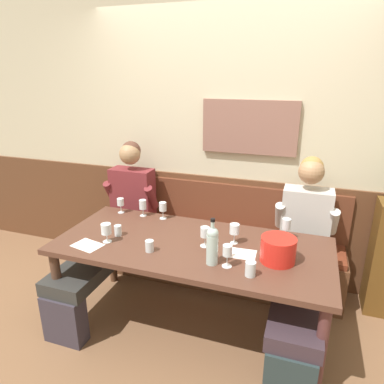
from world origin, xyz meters
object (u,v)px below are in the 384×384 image
(wine_glass_by_bottle, at_px, (286,225))
(water_tumbler_right, at_px, (118,230))
(person_center_left_seat, at_px, (302,254))
(wine_glass_right_end, at_px, (234,230))
(wine_glass_mid_right, at_px, (205,233))
(water_tumbler_center, at_px, (250,269))
(person_right_seat, at_px, (114,225))
(wine_glass_center_rear, at_px, (121,203))
(wine_glass_center_front, at_px, (163,207))
(wall_bench, at_px, (216,254))
(dining_table, at_px, (191,253))
(ice_bucket, at_px, (278,250))
(wine_glass_left_end, at_px, (143,205))
(wine_bottle_amber_mid, at_px, (212,244))
(wine_glass_near_bucket, at_px, (106,229))
(water_tumbler_left, at_px, (150,246))
(wine_glass_mid_left, at_px, (227,252))

(wine_glass_by_bottle, bearing_deg, water_tumbler_right, -164.00)
(person_center_left_seat, height_order, wine_glass_right_end, person_center_left_seat)
(person_center_left_seat, xyz_separation_m, wine_glass_mid_right, (-0.68, -0.33, 0.22))
(wine_glass_right_end, height_order, water_tumbler_center, wine_glass_right_end)
(person_right_seat, relative_size, wine_glass_center_rear, 9.83)
(person_center_left_seat, xyz_separation_m, water_tumbler_center, (-0.30, -0.61, 0.17))
(wine_glass_center_front, bearing_deg, water_tumbler_right, -115.75)
(water_tumbler_right, bearing_deg, wall_bench, 52.83)
(dining_table, relative_size, water_tumbler_right, 24.48)
(ice_bucket, height_order, wine_glass_left_end, ice_bucket)
(wine_glass_left_end, relative_size, water_tumbler_right, 1.78)
(wine_bottle_amber_mid, bearing_deg, wall_bench, 103.25)
(person_right_seat, xyz_separation_m, wine_glass_center_rear, (0.06, 0.04, 0.22))
(wine_glass_near_bucket, height_order, water_tumbler_center, wine_glass_near_bucket)
(wall_bench, relative_size, water_tumbler_left, 28.42)
(wine_glass_mid_left, distance_m, water_tumbler_center, 0.18)
(wine_bottle_amber_mid, height_order, water_tumbler_left, wine_bottle_amber_mid)
(wine_glass_near_bucket, relative_size, wine_glass_left_end, 0.99)
(wall_bench, distance_m, water_tumbler_right, 1.08)
(wine_glass_left_end, bearing_deg, water_tumbler_left, -59.42)
(wine_glass_mid_left, xyz_separation_m, water_tumbler_right, (-0.90, 0.17, -0.07))
(person_center_left_seat, height_order, wine_glass_by_bottle, person_center_left_seat)
(ice_bucket, distance_m, wine_glass_center_rear, 1.47)
(wine_glass_left_end, bearing_deg, wine_glass_near_bucket, -93.19)
(water_tumbler_left, bearing_deg, wine_glass_near_bucket, 175.85)
(wine_glass_mid_right, bearing_deg, wine_bottle_amber_mid, -61.87)
(water_tumbler_left, bearing_deg, wine_glass_mid_right, 29.79)
(wall_bench, height_order, wine_glass_by_bottle, wall_bench)
(ice_bucket, bearing_deg, wine_glass_right_end, 154.55)
(wall_bench, height_order, wine_glass_center_rear, wall_bench)
(wine_bottle_amber_mid, relative_size, wine_glass_by_bottle, 1.93)
(wine_glass_center_front, bearing_deg, wine_glass_right_end, -20.11)
(wine_glass_center_rear, bearing_deg, person_center_left_seat, -0.96)
(wine_glass_by_bottle, relative_size, water_tumbler_right, 2.03)
(wall_bench, distance_m, person_center_left_seat, 0.93)
(wall_bench, xyz_separation_m, person_right_seat, (-0.85, -0.39, 0.34))
(wine_glass_center_front, distance_m, water_tumbler_right, 0.46)
(wine_glass_mid_right, bearing_deg, water_tumbler_right, -175.89)
(wine_glass_center_rear, relative_size, water_tumbler_left, 1.66)
(person_center_left_seat, height_order, wine_glass_center_front, person_center_left_seat)
(wine_glass_left_end, bearing_deg, wine_bottle_amber_mid, -36.06)
(dining_table, height_order, wine_glass_mid_right, wine_glass_mid_right)
(wine_bottle_amber_mid, distance_m, wine_glass_near_bucket, 0.82)
(wine_bottle_amber_mid, bearing_deg, wine_glass_left_end, 143.94)
(wine_glass_near_bucket, bearing_deg, water_tumbler_left, -4.15)
(wine_bottle_amber_mid, bearing_deg, wine_glass_mid_left, -2.88)
(wine_glass_right_end, bearing_deg, person_right_seat, 169.56)
(person_right_seat, bearing_deg, wine_glass_center_front, 4.40)
(wine_glass_mid_right, distance_m, water_tumbler_left, 0.40)
(dining_table, height_order, person_right_seat, person_right_seat)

